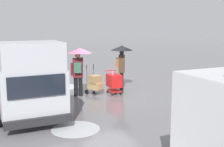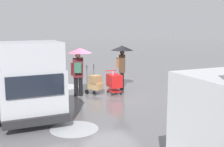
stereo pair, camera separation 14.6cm
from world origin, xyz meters
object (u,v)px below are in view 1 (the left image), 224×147
(cargo_van_parked_right, at_px, (24,79))
(pedestrian_pink_side, at_px, (79,60))
(hand_dolly_boxes, at_px, (95,83))
(shopping_cart_vendor, at_px, (114,81))
(pedestrian_black_side, at_px, (121,57))

(cargo_van_parked_right, bearing_deg, pedestrian_pink_side, -150.57)
(cargo_van_parked_right, xyz_separation_m, pedestrian_pink_side, (-2.47, -1.40, 0.39))
(hand_dolly_boxes, xyz_separation_m, pedestrian_pink_side, (0.74, 0.06, 1.07))
(shopping_cart_vendor, relative_size, pedestrian_black_side, 0.49)
(cargo_van_parked_right, distance_m, hand_dolly_boxes, 3.59)
(pedestrian_pink_side, bearing_deg, shopping_cart_vendor, 172.62)
(shopping_cart_vendor, height_order, pedestrian_black_side, pedestrian_black_side)
(hand_dolly_boxes, xyz_separation_m, pedestrian_black_side, (-1.51, -0.45, 1.07))
(shopping_cart_vendor, relative_size, pedestrian_pink_side, 0.49)
(hand_dolly_boxes, height_order, pedestrian_pink_side, pedestrian_pink_side)
(pedestrian_pink_side, bearing_deg, hand_dolly_boxes, -175.63)
(shopping_cart_vendor, height_order, pedestrian_pink_side, pedestrian_pink_side)
(hand_dolly_boxes, distance_m, pedestrian_pink_side, 1.30)
(pedestrian_black_side, bearing_deg, shopping_cart_vendor, 46.08)
(shopping_cart_vendor, relative_size, hand_dolly_boxes, 0.79)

